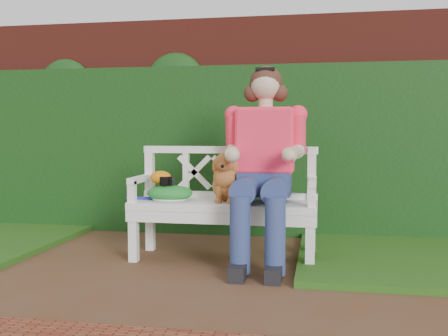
# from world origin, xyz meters

# --- Properties ---
(ground) EXTENTS (60.00, 60.00, 0.00)m
(ground) POSITION_xyz_m (0.00, 0.00, 0.00)
(ground) COLOR #57311C
(brick_wall) EXTENTS (10.00, 0.30, 2.20)m
(brick_wall) POSITION_xyz_m (0.00, 1.90, 1.10)
(brick_wall) COLOR maroon
(brick_wall) RESTS_ON ground
(ivy_hedge) EXTENTS (10.00, 0.18, 1.70)m
(ivy_hedge) POSITION_xyz_m (0.00, 1.68, 0.85)
(ivy_hedge) COLOR #1C4E19
(ivy_hedge) RESTS_ON ground
(garden_bench) EXTENTS (1.61, 0.68, 0.48)m
(garden_bench) POSITION_xyz_m (0.50, 0.62, 0.24)
(garden_bench) COLOR white
(garden_bench) RESTS_ON ground
(seated_woman) EXTENTS (0.74, 0.96, 1.63)m
(seated_woman) POSITION_xyz_m (0.83, 0.60, 0.82)
(seated_woman) COLOR #DE363C
(seated_woman) RESTS_ON ground
(dog) EXTENTS (0.31, 0.40, 0.40)m
(dog) POSITION_xyz_m (0.52, 0.61, 0.68)
(dog) COLOR olive
(dog) RESTS_ON garden_bench
(tennis_racket) EXTENTS (0.55, 0.27, 0.03)m
(tennis_racket) POSITION_xyz_m (0.02, 0.58, 0.49)
(tennis_racket) COLOR white
(tennis_racket) RESTS_ON garden_bench
(green_bag) EXTENTS (0.41, 0.33, 0.13)m
(green_bag) POSITION_xyz_m (0.05, 0.58, 0.54)
(green_bag) COLOR #2D8C39
(green_bag) RESTS_ON garden_bench
(camera_item) EXTENTS (0.11, 0.08, 0.07)m
(camera_item) POSITION_xyz_m (0.03, 0.57, 0.64)
(camera_item) COLOR black
(camera_item) RESTS_ON green_bag
(baseball_glove) EXTENTS (0.19, 0.14, 0.11)m
(baseball_glove) POSITION_xyz_m (-0.03, 0.60, 0.67)
(baseball_glove) COLOR #CD6C0E
(baseball_glove) RESTS_ON green_bag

